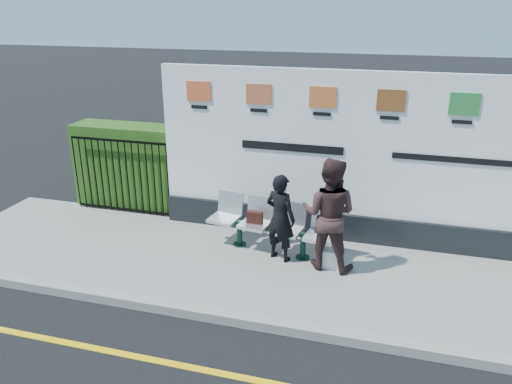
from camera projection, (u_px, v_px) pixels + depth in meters
The scene contains 10 objects.
pavement at pixel (340, 278), 7.89m from camera, with size 14.00×3.00×0.12m, color gray.
kerb at pixel (327, 334), 6.54m from camera, with size 14.00×0.18×0.14m, color gray.
billboard at pixel (384, 173), 8.49m from camera, with size 8.00×0.30×3.00m.
hedge at pixel (132, 166), 10.33m from camera, with size 2.35×0.70×1.70m, color #2C5319.
railing at pixel (121, 176), 9.96m from camera, with size 2.05×0.06×1.54m, color black, non-canonical shape.
bench at pixel (270, 239), 8.52m from camera, with size 2.25×0.58×0.48m, color #B9BFC2, non-canonical shape.
woman_left at pixel (280, 218), 8.11m from camera, with size 0.54×0.36×1.49m, color black.
woman_right at pixel (329, 214), 7.81m from camera, with size 0.89×0.69×1.83m, color #362323.
handbag_brown at pixel (255, 217), 8.51m from camera, with size 0.27×0.12×0.21m, color black.
carrier_bag_white at pixel (331, 259), 8.04m from camera, with size 0.31×0.18×0.31m, color white.
Camera 1 is at (0.57, -4.49, 4.15)m, focal length 35.00 mm.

